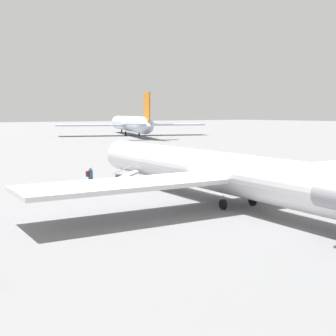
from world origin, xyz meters
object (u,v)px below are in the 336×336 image
airplane_main (220,172)px  airplane_taxiing_distant (130,124)px  boarding_stairs (108,183)px  passenger (90,176)px

airplane_main → airplane_taxiing_distant: size_ratio=0.70×
airplane_taxiing_distant → boarding_stairs: airplane_taxiing_distant is taller
airplane_main → airplane_taxiing_distant: bearing=-23.1°
airplane_taxiing_distant → passenger: size_ratio=29.24×
airplane_taxiing_distant → passenger: 92.32m
boarding_stairs → passenger: (0.44, 1.35, 0.63)m
airplane_taxiing_distant → boarding_stairs: bearing=168.8°
airplane_main → boarding_stairs: bearing=21.7°
airplane_main → passenger: airplane_main is taller
passenger → airplane_taxiing_distant: bearing=61.5°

